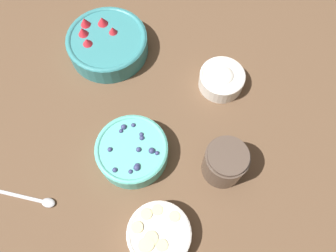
{
  "coord_description": "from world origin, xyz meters",
  "views": [
    {
      "loc": [
        -0.28,
        -0.12,
        0.76
      ],
      "look_at": [
        0.03,
        -0.04,
        0.05
      ],
      "focal_mm": 35.0,
      "sensor_mm": 36.0,
      "label": 1
    }
  ],
  "objects_px": {
    "jar_chocolate": "(225,163)",
    "bowl_cream": "(222,79)",
    "bowl_strawberries": "(107,43)",
    "bowl_blueberries": "(132,151)",
    "bowl_bananas": "(159,234)"
  },
  "relations": [
    {
      "from": "bowl_blueberries",
      "to": "jar_chocolate",
      "type": "height_order",
      "value": "jar_chocolate"
    },
    {
      "from": "bowl_strawberries",
      "to": "bowl_blueberries",
      "type": "height_order",
      "value": "bowl_strawberries"
    },
    {
      "from": "bowl_strawberries",
      "to": "bowl_cream",
      "type": "distance_m",
      "value": 0.33
    },
    {
      "from": "bowl_cream",
      "to": "bowl_strawberries",
      "type": "bearing_deg",
      "value": 83.48
    },
    {
      "from": "bowl_cream",
      "to": "jar_chocolate",
      "type": "height_order",
      "value": "jar_chocolate"
    },
    {
      "from": "bowl_blueberries",
      "to": "bowl_strawberries",
      "type": "bearing_deg",
      "value": 28.04
    },
    {
      "from": "bowl_blueberries",
      "to": "bowl_cream",
      "type": "xyz_separation_m",
      "value": [
        0.25,
        -0.17,
        -0.0
      ]
    },
    {
      "from": "bowl_bananas",
      "to": "bowl_cream",
      "type": "distance_m",
      "value": 0.42
    },
    {
      "from": "bowl_blueberries",
      "to": "bowl_cream",
      "type": "relative_size",
      "value": 1.45
    },
    {
      "from": "bowl_bananas",
      "to": "jar_chocolate",
      "type": "bearing_deg",
      "value": -30.72
    },
    {
      "from": "bowl_blueberries",
      "to": "bowl_bananas",
      "type": "bearing_deg",
      "value": -147.47
    },
    {
      "from": "bowl_strawberries",
      "to": "bowl_blueberries",
      "type": "xyz_separation_m",
      "value": [
        -0.29,
        -0.15,
        -0.0
      ]
    },
    {
      "from": "bowl_strawberries",
      "to": "jar_chocolate",
      "type": "bearing_deg",
      "value": -126.12
    },
    {
      "from": "jar_chocolate",
      "to": "bowl_cream",
      "type": "bearing_deg",
      "value": 10.52
    },
    {
      "from": "bowl_strawberries",
      "to": "bowl_blueberries",
      "type": "bearing_deg",
      "value": -151.96
    }
  ]
}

